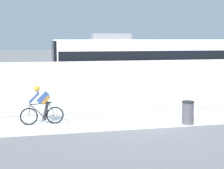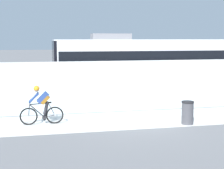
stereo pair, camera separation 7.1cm
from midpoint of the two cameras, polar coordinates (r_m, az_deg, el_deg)
name	(u,v)px [view 2 (the right image)]	position (r m, az deg, el deg)	size (l,w,h in m)	color
ground_plane	(138,119)	(15.09, 4.53, -5.79)	(200.00, 200.00, 0.00)	slate
bike_path_deck	(138,119)	(15.09, 4.53, -5.77)	(32.00, 3.20, 0.01)	silver
glass_parapet	(128,99)	(16.72, 2.71, -2.49)	(32.00, 0.05, 1.13)	silver
concrete_barrier_wall	(119,83)	(18.36, 1.27, 0.31)	(32.00, 0.36, 2.32)	silver
tram_rail_near	(109,96)	(20.92, -0.34, -2.00)	(32.00, 0.08, 0.01)	#595654
tram_rail_far	(105,93)	(22.31, -1.11, -1.40)	(32.00, 0.08, 0.01)	#595654
tram	(141,64)	(21.94, 4.93, 3.39)	(11.06, 2.54, 3.81)	silver
cyclist_on_bike	(42,106)	(14.30, -11.45, -3.46)	(1.77, 0.58, 1.61)	black
trash_bin	(188,113)	(14.45, 12.56, -4.59)	(0.51, 0.51, 0.96)	#47474C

